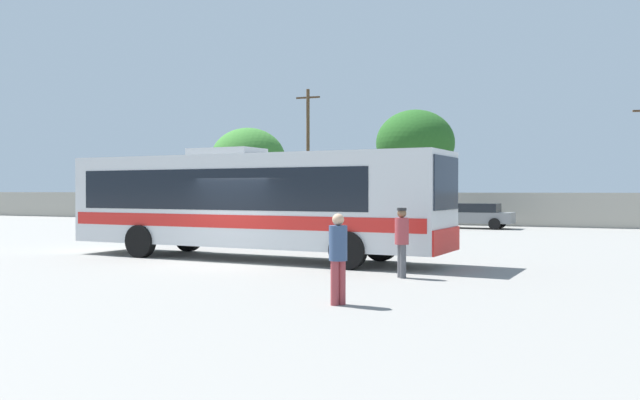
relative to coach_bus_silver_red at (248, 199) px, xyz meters
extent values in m
plane|color=gray|center=(0.19, 8.62, -1.85)|extent=(300.00, 300.00, 0.00)
cube|color=#9E998C|center=(0.19, 23.12, -0.84)|extent=(80.00, 0.30, 2.02)
cube|color=silver|center=(0.14, -0.01, -0.02)|extent=(12.45, 3.04, 2.78)
cube|color=black|center=(-0.48, 0.02, 0.31)|extent=(10.23, 2.98, 1.22)
cube|color=red|center=(0.14, -0.01, -0.63)|extent=(12.21, 3.05, 0.39)
cube|color=#19212D|center=(6.33, -0.25, 0.48)|extent=(0.13, 2.29, 1.45)
cube|color=red|center=(6.34, -0.25, -1.08)|extent=(0.16, 2.50, 0.67)
cube|color=#B2B2B2|center=(-0.79, 0.03, 1.49)|extent=(2.25, 1.49, 0.24)
cylinder|color=black|center=(4.02, 1.07, -1.33)|extent=(1.05, 0.34, 1.04)
cylinder|color=black|center=(3.92, -1.38, -1.33)|extent=(1.05, 0.34, 1.04)
cylinder|color=black|center=(-3.21, 1.35, -1.33)|extent=(1.05, 0.34, 1.04)
cylinder|color=black|center=(-3.31, -1.09, -1.33)|extent=(1.05, 0.34, 1.04)
cylinder|color=#4C4C51|center=(5.71, -2.37, -1.44)|extent=(0.15, 0.15, 0.82)
cylinder|color=#4C4C51|center=(5.81, -2.49, -1.44)|extent=(0.15, 0.15, 0.82)
cylinder|color=#99383D|center=(5.76, -2.43, -0.71)|extent=(0.48, 0.48, 0.65)
sphere|color=brown|center=(5.76, -2.43, -0.28)|extent=(0.22, 0.22, 0.22)
cylinder|color=#262628|center=(5.76, -2.43, -0.18)|extent=(0.23, 0.23, 0.07)
cylinder|color=#99383D|center=(5.88, -6.56, -1.44)|extent=(0.15, 0.15, 0.83)
cylinder|color=#99383D|center=(5.80, -6.69, -1.44)|extent=(0.15, 0.15, 0.83)
cylinder|color=#33476B|center=(5.84, -6.62, -0.70)|extent=(0.47, 0.47, 0.65)
sphere|color=tan|center=(5.84, -6.62, -0.26)|extent=(0.22, 0.22, 0.22)
cube|color=black|center=(-10.11, 19.71, -1.22)|extent=(4.29, 2.19, 0.63)
cube|color=black|center=(-9.90, 19.69, -0.65)|extent=(2.42, 1.87, 0.51)
cylinder|color=black|center=(-11.47, 18.95, -1.53)|extent=(0.66, 0.28, 0.64)
cylinder|color=black|center=(-11.30, 20.71, -1.53)|extent=(0.66, 0.28, 0.64)
cylinder|color=black|center=(-8.91, 18.71, -1.53)|extent=(0.66, 0.28, 0.64)
cylinder|color=black|center=(-8.75, 20.46, -1.53)|extent=(0.66, 0.28, 0.64)
cube|color=black|center=(-4.61, 19.19, -1.22)|extent=(4.61, 2.00, 0.62)
cube|color=black|center=(-4.38, 19.18, -0.66)|extent=(2.56, 1.77, 0.51)
cylinder|color=black|center=(-6.05, 18.38, -1.53)|extent=(0.65, 0.25, 0.64)
cylinder|color=black|center=(-5.97, 20.14, -1.53)|extent=(0.65, 0.25, 0.64)
cylinder|color=black|center=(-3.24, 18.25, -1.53)|extent=(0.65, 0.25, 0.64)
cylinder|color=black|center=(-3.16, 20.01, -1.53)|extent=(0.65, 0.25, 0.64)
cube|color=slate|center=(2.99, 19.86, -1.23)|extent=(4.51, 1.88, 0.60)
cube|color=black|center=(3.21, 19.86, -0.68)|extent=(2.49, 1.70, 0.49)
cylinder|color=black|center=(1.58, 19.01, -1.53)|extent=(0.64, 0.23, 0.64)
cylinder|color=black|center=(1.61, 20.77, -1.53)|extent=(0.64, 0.23, 0.64)
cylinder|color=black|center=(4.36, 18.95, -1.53)|extent=(0.64, 0.23, 0.64)
cylinder|color=black|center=(4.39, 20.72, -1.53)|extent=(0.64, 0.23, 0.64)
cylinder|color=#4C3823|center=(-9.87, 25.21, 2.86)|extent=(0.24, 0.24, 9.43)
cube|color=#473321|center=(-9.87, 25.21, 6.98)|extent=(1.80, 0.23, 0.12)
cylinder|color=brown|center=(-16.58, 28.18, -0.58)|extent=(0.32, 0.32, 2.54)
ellipsoid|color=#38752D|center=(-16.58, 28.18, 2.78)|extent=(5.98, 5.98, 5.08)
cylinder|color=brown|center=(-4.13, 27.04, -0.61)|extent=(0.32, 0.32, 2.49)
ellipsoid|color=#38752D|center=(-4.13, 27.04, 1.94)|extent=(3.71, 3.71, 3.15)
cylinder|color=brown|center=(-2.15, 25.98, -0.10)|extent=(0.32, 0.32, 3.51)
ellipsoid|color=#23561E|center=(-2.15, 25.98, 3.53)|extent=(5.34, 5.34, 4.54)
camera|label=1|loc=(10.61, -18.00, 0.27)|focal=37.36mm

